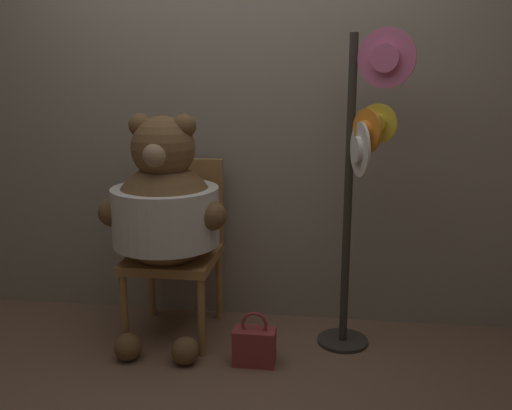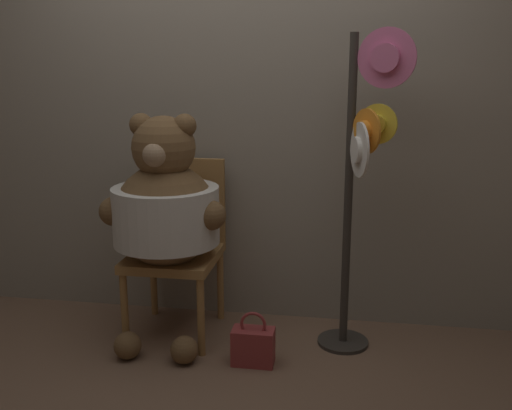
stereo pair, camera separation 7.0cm
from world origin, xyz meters
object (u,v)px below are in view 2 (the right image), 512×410
object	(u,v)px
teddy_bear	(165,209)
handbag_on_ground	(253,345)
hat_display_rack	(364,160)
chair	(178,241)

from	to	relation	value
teddy_bear	handbag_on_ground	xyz separation A→B (m)	(0.51, -0.20, -0.66)
hat_display_rack	handbag_on_ground	distance (m)	1.10
handbag_on_ground	teddy_bear	bearing A→B (deg)	158.85
hat_display_rack	teddy_bear	bearing A→B (deg)	-177.14
chair	handbag_on_ground	bearing A→B (deg)	-36.67
teddy_bear	hat_display_rack	world-z (taller)	hat_display_rack
hat_display_rack	handbag_on_ground	xyz separation A→B (m)	(-0.53, -0.25, -0.94)
teddy_bear	hat_display_rack	xyz separation A→B (m)	(1.03, 0.05, 0.28)
chair	teddy_bear	xyz separation A→B (m)	(-0.01, -0.17, 0.23)
teddy_bear	hat_display_rack	distance (m)	1.07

